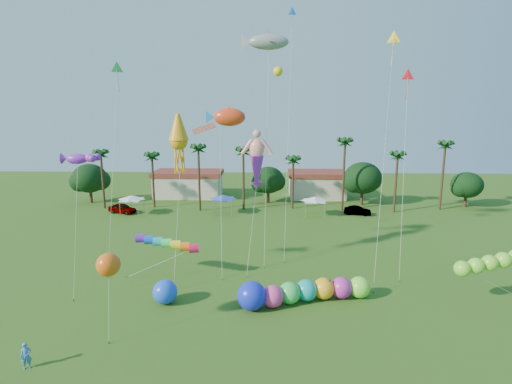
{
  "coord_description": "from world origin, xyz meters",
  "views": [
    {
      "loc": [
        1.08,
        -23.2,
        15.75
      ],
      "look_at": [
        0.0,
        10.0,
        9.0
      ],
      "focal_mm": 28.0,
      "sensor_mm": 36.0,
      "label": 1
    }
  ],
  "objects_px": {
    "spectator_b": "(329,289)",
    "blue_ball": "(165,292)",
    "caterpillar_inflatable": "(300,292)",
    "car_a": "(122,208)",
    "spectator_a": "(26,356)",
    "car_b": "(357,211)"
  },
  "relations": [
    {
      "from": "car_a",
      "to": "caterpillar_inflatable",
      "type": "xyz_separation_m",
      "value": [
        25.65,
        -29.17,
        0.22
      ]
    },
    {
      "from": "blue_ball",
      "to": "caterpillar_inflatable",
      "type": "bearing_deg",
      "value": 2.25
    },
    {
      "from": "spectator_b",
      "to": "caterpillar_inflatable",
      "type": "relative_size",
      "value": 0.16
    },
    {
      "from": "car_a",
      "to": "caterpillar_inflatable",
      "type": "relative_size",
      "value": 0.39
    },
    {
      "from": "spectator_b",
      "to": "blue_ball",
      "type": "xyz_separation_m",
      "value": [
        -13.68,
        -1.09,
        0.09
      ]
    },
    {
      "from": "car_a",
      "to": "blue_ball",
      "type": "xyz_separation_m",
      "value": [
        14.43,
        -29.61,
        0.24
      ]
    },
    {
      "from": "spectator_a",
      "to": "blue_ball",
      "type": "relative_size",
      "value": 0.85
    },
    {
      "from": "spectator_b",
      "to": "blue_ball",
      "type": "height_order",
      "value": "blue_ball"
    },
    {
      "from": "caterpillar_inflatable",
      "to": "blue_ball",
      "type": "xyz_separation_m",
      "value": [
        -11.22,
        -0.44,
        0.03
      ]
    },
    {
      "from": "car_a",
      "to": "spectator_a",
      "type": "relative_size",
      "value": 2.64
    },
    {
      "from": "spectator_b",
      "to": "blue_ball",
      "type": "distance_m",
      "value": 13.73
    },
    {
      "from": "spectator_b",
      "to": "caterpillar_inflatable",
      "type": "bearing_deg",
      "value": -133.23
    },
    {
      "from": "car_a",
      "to": "caterpillar_inflatable",
      "type": "distance_m",
      "value": 38.84
    },
    {
      "from": "caterpillar_inflatable",
      "to": "blue_ball",
      "type": "bearing_deg",
      "value": 166.43
    },
    {
      "from": "spectator_a",
      "to": "caterpillar_inflatable",
      "type": "distance_m",
      "value": 19.92
    },
    {
      "from": "blue_ball",
      "to": "car_a",
      "type": "bearing_deg",
      "value": 115.99
    },
    {
      "from": "car_b",
      "to": "blue_ball",
      "type": "distance_m",
      "value": 37.17
    },
    {
      "from": "car_b",
      "to": "blue_ball",
      "type": "relative_size",
      "value": 1.99
    },
    {
      "from": "spectator_a",
      "to": "car_b",
      "type": "bearing_deg",
      "value": 24.33
    },
    {
      "from": "car_b",
      "to": "spectator_b",
      "type": "relative_size",
      "value": 2.18
    },
    {
      "from": "spectator_b",
      "to": "blue_ball",
      "type": "bearing_deg",
      "value": -143.47
    },
    {
      "from": "car_a",
      "to": "spectator_b",
      "type": "bearing_deg",
      "value": -114.85
    }
  ]
}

